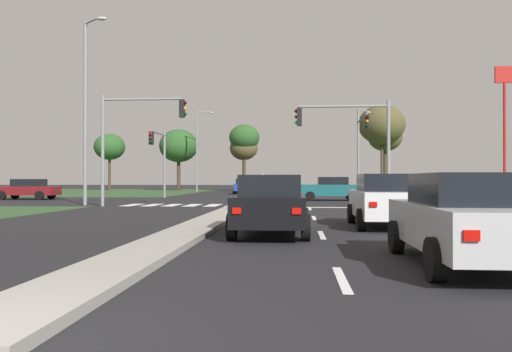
{
  "coord_description": "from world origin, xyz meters",
  "views": [
    {
      "loc": [
        2.85,
        -3.92,
        1.45
      ],
      "look_at": [
        0.19,
        30.19,
        1.67
      ],
      "focal_mm": 36.49,
      "sensor_mm": 36.0,
      "label": 1
    }
  ],
  "objects_px": {
    "treeline_fifth": "(382,125)",
    "treeline_second": "(179,146)",
    "street_lamp_third": "(359,146)",
    "treeline_sixth": "(385,137)",
    "car_black_sixth": "(271,204)",
    "car_maroon_second": "(27,189)",
    "car_white_seventh": "(387,200)",
    "street_lamp_fourth": "(198,147)",
    "car_beige_fifth": "(256,185)",
    "traffic_signal_far_right": "(361,142)",
    "pedestrian_at_median": "(263,182)",
    "car_blue_near": "(244,186)",
    "treeline_third": "(244,149)",
    "treeline_fourth": "(244,138)",
    "car_teal_third": "(331,189)",
    "traffic_signal_far_left": "(159,152)",
    "fastfood_pole_sign": "(504,102)",
    "car_silver_fourth": "(469,219)",
    "street_lamp_second": "(87,104)",
    "treeline_near": "(110,147)",
    "traffic_signal_near_right": "(353,134)",
    "traffic_signal_near_left": "(132,130)"
  },
  "relations": [
    {
      "from": "car_maroon_second",
      "to": "treeline_fourth",
      "type": "bearing_deg",
      "value": -25.02
    },
    {
      "from": "car_white_seventh",
      "to": "fastfood_pole_sign",
      "type": "height_order",
      "value": "fastfood_pole_sign"
    },
    {
      "from": "car_beige_fifth",
      "to": "car_white_seventh",
      "type": "bearing_deg",
      "value": 99.12
    },
    {
      "from": "fastfood_pole_sign",
      "to": "treeline_sixth",
      "type": "bearing_deg",
      "value": 124.77
    },
    {
      "from": "fastfood_pole_sign",
      "to": "street_lamp_second",
      "type": "bearing_deg",
      "value": -143.09
    },
    {
      "from": "car_silver_fourth",
      "to": "traffic_signal_near_left",
      "type": "height_order",
      "value": "traffic_signal_near_left"
    },
    {
      "from": "traffic_signal_far_right",
      "to": "car_silver_fourth",
      "type": "bearing_deg",
      "value": -93.59
    },
    {
      "from": "car_beige_fifth",
      "to": "traffic_signal_far_right",
      "type": "distance_m",
      "value": 27.77
    },
    {
      "from": "treeline_fifth",
      "to": "treeline_second",
      "type": "bearing_deg",
      "value": 174.35
    },
    {
      "from": "treeline_sixth",
      "to": "car_blue_near",
      "type": "bearing_deg",
      "value": -139.81
    },
    {
      "from": "car_maroon_second",
      "to": "car_white_seventh",
      "type": "height_order",
      "value": "car_white_seventh"
    },
    {
      "from": "traffic_signal_far_right",
      "to": "street_lamp_third",
      "type": "distance_m",
      "value": 13.48
    },
    {
      "from": "street_lamp_third",
      "to": "treeline_fifth",
      "type": "bearing_deg",
      "value": 70.61
    },
    {
      "from": "traffic_signal_near_right",
      "to": "car_black_sixth",
      "type": "bearing_deg",
      "value": -104.72
    },
    {
      "from": "car_beige_fifth",
      "to": "treeline_fourth",
      "type": "relative_size",
      "value": 0.54
    },
    {
      "from": "car_teal_third",
      "to": "treeline_fourth",
      "type": "xyz_separation_m",
      "value": [
        -8.79,
        27.87,
        5.75
      ]
    },
    {
      "from": "pedestrian_at_median",
      "to": "car_blue_near",
      "type": "bearing_deg",
      "value": -30.15
    },
    {
      "from": "car_black_sixth",
      "to": "fastfood_pole_sign",
      "type": "distance_m",
      "value": 44.44
    },
    {
      "from": "car_beige_fifth",
      "to": "car_teal_third",
      "type": "bearing_deg",
      "value": 104.53
    },
    {
      "from": "fastfood_pole_sign",
      "to": "car_black_sixth",
      "type": "bearing_deg",
      "value": -118.41
    },
    {
      "from": "traffic_signal_far_right",
      "to": "fastfood_pole_sign",
      "type": "distance_m",
      "value": 20.91
    },
    {
      "from": "street_lamp_fourth",
      "to": "treeline_second",
      "type": "relative_size",
      "value": 1.22
    },
    {
      "from": "pedestrian_at_median",
      "to": "treeline_fourth",
      "type": "xyz_separation_m",
      "value": [
        -3.36,
        16.52,
        5.32
      ]
    },
    {
      "from": "car_black_sixth",
      "to": "street_lamp_second",
      "type": "height_order",
      "value": "street_lamp_second"
    },
    {
      "from": "traffic_signal_far_right",
      "to": "car_blue_near",
      "type": "bearing_deg",
      "value": 127.5
    },
    {
      "from": "car_black_sixth",
      "to": "car_silver_fourth",
      "type": "bearing_deg",
      "value": -52.85
    },
    {
      "from": "pedestrian_at_median",
      "to": "treeline_second",
      "type": "height_order",
      "value": "treeline_second"
    },
    {
      "from": "car_black_sixth",
      "to": "street_lamp_third",
      "type": "relative_size",
      "value": 0.52
    },
    {
      "from": "car_beige_fifth",
      "to": "treeline_sixth",
      "type": "relative_size",
      "value": 0.52
    },
    {
      "from": "treeline_second",
      "to": "treeline_near",
      "type": "bearing_deg",
      "value": 176.47
    },
    {
      "from": "car_silver_fourth",
      "to": "fastfood_pole_sign",
      "type": "distance_m",
      "value": 47.13
    },
    {
      "from": "street_lamp_third",
      "to": "treeline_sixth",
      "type": "xyz_separation_m",
      "value": [
        4.72,
        13.18,
        1.9
      ]
    },
    {
      "from": "traffic_signal_far_left",
      "to": "street_lamp_second",
      "type": "relative_size",
      "value": 0.51
    },
    {
      "from": "street_lamp_third",
      "to": "treeline_near",
      "type": "height_order",
      "value": "street_lamp_third"
    },
    {
      "from": "car_white_seventh",
      "to": "traffic_signal_far_left",
      "type": "xyz_separation_m",
      "value": [
        -13.2,
        22.93,
        2.75
      ]
    },
    {
      "from": "car_silver_fourth",
      "to": "car_black_sixth",
      "type": "distance_m",
      "value": 5.87
    },
    {
      "from": "car_blue_near",
      "to": "street_lamp_fourth",
      "type": "xyz_separation_m",
      "value": [
        -6.47,
        9.36,
        4.56
      ]
    },
    {
      "from": "traffic_signal_near_right",
      "to": "traffic_signal_near_left",
      "type": "xyz_separation_m",
      "value": [
        -11.76,
        0.0,
        0.3
      ]
    },
    {
      "from": "treeline_second",
      "to": "treeline_third",
      "type": "bearing_deg",
      "value": -10.87
    },
    {
      "from": "car_beige_fifth",
      "to": "treeline_fifth",
      "type": "relative_size",
      "value": 0.42
    },
    {
      "from": "street_lamp_second",
      "to": "treeline_near",
      "type": "height_order",
      "value": "street_lamp_second"
    },
    {
      "from": "car_black_sixth",
      "to": "street_lamp_second",
      "type": "xyz_separation_m",
      "value": [
        -11.03,
        14.53,
        4.88
      ]
    },
    {
      "from": "car_beige_fifth",
      "to": "treeline_second",
      "type": "relative_size",
      "value": 0.56
    },
    {
      "from": "treeline_second",
      "to": "treeline_third",
      "type": "relative_size",
      "value": 1.16
    },
    {
      "from": "car_blue_near",
      "to": "car_teal_third",
      "type": "bearing_deg",
      "value": 115.72
    },
    {
      "from": "traffic_signal_near_left",
      "to": "treeline_third",
      "type": "bearing_deg",
      "value": 86.49
    },
    {
      "from": "fastfood_pole_sign",
      "to": "treeline_fifth",
      "type": "height_order",
      "value": "fastfood_pole_sign"
    },
    {
      "from": "treeline_fourth",
      "to": "street_lamp_fourth",
      "type": "bearing_deg",
      "value": -151.35
    },
    {
      "from": "car_teal_third",
      "to": "traffic_signal_far_left",
      "type": "height_order",
      "value": "traffic_signal_far_left"
    },
    {
      "from": "street_lamp_fourth",
      "to": "treeline_sixth",
      "type": "distance_m",
      "value": 23.04
    }
  ]
}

